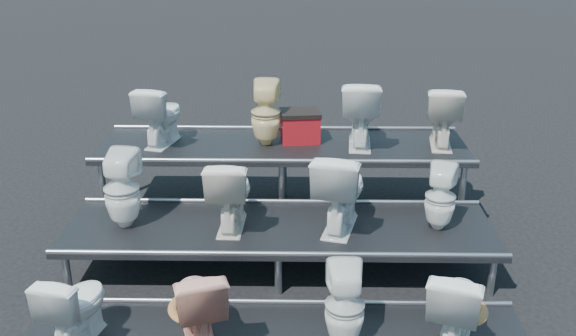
{
  "coord_description": "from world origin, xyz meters",
  "views": [
    {
      "loc": [
        0.18,
        -5.65,
        3.33
      ],
      "look_at": [
        0.08,
        0.1,
        1.04
      ],
      "focal_mm": 40.0,
      "sensor_mm": 36.0,
      "label": 1
    }
  ],
  "objects_px": {
    "toilet_5": "(230,192)",
    "toilet_8": "(161,115)",
    "toilet_3": "(456,305)",
    "toilet_9": "(266,113)",
    "toilet_10": "(360,112)",
    "toilet_11": "(442,115)",
    "toilet_7": "(440,197)",
    "toilet_6": "(340,189)",
    "red_crate": "(300,128)",
    "toilet_2": "(345,306)",
    "toilet_0": "(75,306)",
    "toilet_1": "(197,304)",
    "toilet_4": "(122,189)"
  },
  "relations": [
    {
      "from": "toilet_5",
      "to": "toilet_8",
      "type": "height_order",
      "value": "toilet_8"
    },
    {
      "from": "toilet_3",
      "to": "toilet_9",
      "type": "distance_m",
      "value": 3.17
    },
    {
      "from": "toilet_10",
      "to": "toilet_11",
      "type": "relative_size",
      "value": 1.09
    },
    {
      "from": "toilet_7",
      "to": "toilet_10",
      "type": "xyz_separation_m",
      "value": [
        -0.68,
        1.3,
        0.46
      ]
    },
    {
      "from": "toilet_5",
      "to": "toilet_7",
      "type": "relative_size",
      "value": 1.11
    },
    {
      "from": "toilet_6",
      "to": "toilet_11",
      "type": "height_order",
      "value": "toilet_11"
    },
    {
      "from": "toilet_3",
      "to": "toilet_7",
      "type": "xyz_separation_m",
      "value": [
        0.11,
        1.3,
        0.36
      ]
    },
    {
      "from": "toilet_9",
      "to": "red_crate",
      "type": "xyz_separation_m",
      "value": [
        0.39,
        0.12,
        -0.22
      ]
    },
    {
      "from": "toilet_11",
      "to": "red_crate",
      "type": "xyz_separation_m",
      "value": [
        -1.6,
        0.12,
        -0.2
      ]
    },
    {
      "from": "toilet_2",
      "to": "toilet_3",
      "type": "distance_m",
      "value": 0.88
    },
    {
      "from": "toilet_2",
      "to": "red_crate",
      "type": "relative_size",
      "value": 1.66
    },
    {
      "from": "toilet_0",
      "to": "toilet_3",
      "type": "distance_m",
      "value": 3.05
    },
    {
      "from": "toilet_2",
      "to": "toilet_8",
      "type": "height_order",
      "value": "toilet_8"
    },
    {
      "from": "toilet_1",
      "to": "toilet_8",
      "type": "relative_size",
      "value": 1.05
    },
    {
      "from": "toilet_4",
      "to": "toilet_5",
      "type": "height_order",
      "value": "toilet_4"
    },
    {
      "from": "toilet_4",
      "to": "toilet_5",
      "type": "relative_size",
      "value": 1.07
    },
    {
      "from": "toilet_1",
      "to": "red_crate",
      "type": "distance_m",
      "value": 2.9
    },
    {
      "from": "toilet_1",
      "to": "toilet_5",
      "type": "distance_m",
      "value": 1.37
    },
    {
      "from": "toilet_0",
      "to": "toilet_7",
      "type": "xyz_separation_m",
      "value": [
        3.16,
        1.3,
        0.4
      ]
    },
    {
      "from": "toilet_7",
      "to": "toilet_9",
      "type": "xyz_separation_m",
      "value": [
        -1.74,
        1.3,
        0.44
      ]
    },
    {
      "from": "toilet_6",
      "to": "toilet_7",
      "type": "relative_size",
      "value": 1.23
    },
    {
      "from": "toilet_2",
      "to": "toilet_3",
      "type": "height_order",
      "value": "toilet_3"
    },
    {
      "from": "toilet_1",
      "to": "toilet_7",
      "type": "xyz_separation_m",
      "value": [
        2.17,
        1.3,
        0.37
      ]
    },
    {
      "from": "toilet_1",
      "to": "toilet_6",
      "type": "height_order",
      "value": "toilet_6"
    },
    {
      "from": "toilet_1",
      "to": "toilet_11",
      "type": "distance_m",
      "value": 3.64
    },
    {
      "from": "toilet_5",
      "to": "toilet_7",
      "type": "distance_m",
      "value": 2.03
    },
    {
      "from": "toilet_8",
      "to": "toilet_10",
      "type": "height_order",
      "value": "toilet_10"
    },
    {
      "from": "toilet_3",
      "to": "toilet_10",
      "type": "distance_m",
      "value": 2.78
    },
    {
      "from": "toilet_0",
      "to": "toilet_7",
      "type": "relative_size",
      "value": 1.01
    },
    {
      "from": "toilet_2",
      "to": "toilet_6",
      "type": "relative_size",
      "value": 0.89
    },
    {
      "from": "toilet_0",
      "to": "toilet_7",
      "type": "bearing_deg",
      "value": -143.91
    },
    {
      "from": "toilet_7",
      "to": "toilet_10",
      "type": "relative_size",
      "value": 0.86
    },
    {
      "from": "toilet_7",
      "to": "red_crate",
      "type": "height_order",
      "value": "red_crate"
    },
    {
      "from": "toilet_8",
      "to": "toilet_10",
      "type": "distance_m",
      "value": 2.26
    },
    {
      "from": "toilet_10",
      "to": "toilet_0",
      "type": "bearing_deg",
      "value": 50.8
    },
    {
      "from": "toilet_11",
      "to": "toilet_6",
      "type": "bearing_deg",
      "value": 54.33
    },
    {
      "from": "toilet_4",
      "to": "red_crate",
      "type": "height_order",
      "value": "toilet_4"
    },
    {
      "from": "toilet_1",
      "to": "toilet_11",
      "type": "relative_size",
      "value": 1.03
    },
    {
      "from": "toilet_5",
      "to": "red_crate",
      "type": "height_order",
      "value": "toilet_5"
    },
    {
      "from": "toilet_3",
      "to": "toilet_7",
      "type": "distance_m",
      "value": 1.35
    },
    {
      "from": "toilet_5",
      "to": "toilet_6",
      "type": "relative_size",
      "value": 0.9
    },
    {
      "from": "toilet_4",
      "to": "toilet_7",
      "type": "bearing_deg",
      "value": -173.29
    },
    {
      "from": "toilet_10",
      "to": "red_crate",
      "type": "xyz_separation_m",
      "value": [
        -0.68,
        0.12,
        -0.23
      ]
    },
    {
      "from": "toilet_7",
      "to": "toilet_10",
      "type": "distance_m",
      "value": 1.53
    },
    {
      "from": "toilet_1",
      "to": "toilet_7",
      "type": "height_order",
      "value": "toilet_7"
    },
    {
      "from": "toilet_8",
      "to": "toilet_7",
      "type": "bearing_deg",
      "value": 170.63
    },
    {
      "from": "toilet_7",
      "to": "toilet_5",
      "type": "bearing_deg",
      "value": 18.17
    },
    {
      "from": "toilet_7",
      "to": "red_crate",
      "type": "distance_m",
      "value": 1.98
    },
    {
      "from": "toilet_4",
      "to": "toilet_6",
      "type": "bearing_deg",
      "value": -173.29
    },
    {
      "from": "toilet_5",
      "to": "toilet_3",
      "type": "bearing_deg",
      "value": 148.18
    }
  ]
}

